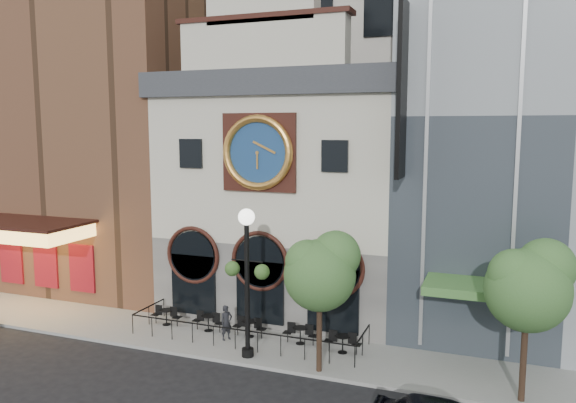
% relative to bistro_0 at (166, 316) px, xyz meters
% --- Properties ---
extents(ground, '(120.00, 120.00, 0.00)m').
position_rel_bistro_0_xyz_m(ground, '(4.48, -2.76, -0.61)').
color(ground, black).
rests_on(ground, ground).
extents(sidewalk, '(44.00, 5.00, 0.15)m').
position_rel_bistro_0_xyz_m(sidewalk, '(4.48, -0.26, -0.54)').
color(sidewalk, gray).
rests_on(sidewalk, ground).
extents(clock_building, '(12.60, 8.78, 18.65)m').
position_rel_bistro_0_xyz_m(clock_building, '(4.48, 5.07, 6.07)').
color(clock_building, '#605E5B').
rests_on(clock_building, ground).
extents(theater_building, '(14.00, 15.60, 25.00)m').
position_rel_bistro_0_xyz_m(theater_building, '(-8.52, 7.20, 11.99)').
color(theater_building, brown).
rests_on(theater_building, ground).
extents(retail_building, '(14.00, 14.40, 20.00)m').
position_rel_bistro_0_xyz_m(retail_building, '(17.47, 7.23, 9.53)').
color(retail_building, gray).
rests_on(retail_building, ground).
extents(cafe_railing, '(10.60, 2.60, 0.90)m').
position_rel_bistro_0_xyz_m(cafe_railing, '(4.48, -0.26, -0.01)').
color(cafe_railing, black).
rests_on(cafe_railing, sidewalk).
extents(bistro_0, '(1.58, 0.68, 0.90)m').
position_rel_bistro_0_xyz_m(bistro_0, '(0.00, 0.00, 0.00)').
color(bistro_0, black).
rests_on(bistro_0, sidewalk).
extents(bistro_1, '(1.58, 0.68, 0.90)m').
position_rel_bistro_0_xyz_m(bistro_1, '(2.32, -0.02, 0.00)').
color(bistro_1, black).
rests_on(bistro_1, sidewalk).
extents(bistro_2, '(1.58, 0.68, 0.90)m').
position_rel_bistro_0_xyz_m(bistro_2, '(4.46, -0.02, 0.00)').
color(bistro_2, black).
rests_on(bistro_2, sidewalk).
extents(bistro_3, '(1.58, 0.68, 0.90)m').
position_rel_bistro_0_xyz_m(bistro_3, '(6.91, 0.02, 0.00)').
color(bistro_3, black).
rests_on(bistro_3, sidewalk).
extents(bistro_4, '(1.58, 0.68, 0.90)m').
position_rel_bistro_0_xyz_m(bistro_4, '(8.93, -0.29, 0.00)').
color(bistro_4, black).
rests_on(bistro_4, sidewalk).
extents(pedestrian, '(0.62, 0.69, 1.59)m').
position_rel_bistro_0_xyz_m(pedestrian, '(3.62, -0.69, 0.33)').
color(pedestrian, black).
rests_on(pedestrian, sidewalk).
extents(lamppost, '(2.01, 0.69, 6.27)m').
position_rel_bistro_0_xyz_m(lamppost, '(5.30, -2.05, 3.41)').
color(lamppost, black).
rests_on(lamppost, sidewalk).
extents(tree_left, '(2.91, 2.80, 5.60)m').
position_rel_bistro_0_xyz_m(tree_left, '(8.59, -2.32, 3.64)').
color(tree_left, '#382619').
rests_on(tree_left, sidewalk).
extents(tree_right, '(3.00, 2.89, 5.78)m').
position_rel_bistro_0_xyz_m(tree_right, '(15.98, -2.11, 3.77)').
color(tree_right, '#382619').
rests_on(tree_right, sidewalk).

